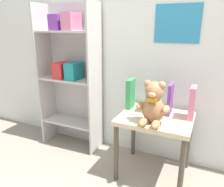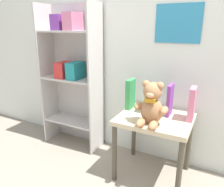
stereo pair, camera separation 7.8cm
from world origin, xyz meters
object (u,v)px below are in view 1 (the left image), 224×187
(book_standing_green, at_px, (130,94))
(book_standing_pink, at_px, (192,103))
(book_standing_blue, at_px, (149,98))
(book_standing_purple, at_px, (170,99))
(display_table, at_px, (155,126))
(bookshelf_side, at_px, (71,71))
(teddy_bear, at_px, (153,104))

(book_standing_green, xyz_separation_m, book_standing_pink, (0.51, -0.01, -0.00))
(book_standing_blue, xyz_separation_m, book_standing_pink, (0.34, -0.00, 0.01))
(book_standing_green, distance_m, book_standing_blue, 0.17)
(book_standing_green, height_order, book_standing_purple, book_standing_green)
(display_table, xyz_separation_m, book_standing_purple, (0.08, 0.10, 0.21))
(book_standing_blue, bearing_deg, bookshelf_side, 172.58)
(book_standing_green, bearing_deg, book_standing_blue, -1.91)
(display_table, height_order, teddy_bear, teddy_bear)
(display_table, height_order, book_standing_green, book_standing_green)
(book_standing_purple, distance_m, book_standing_pink, 0.17)
(teddy_bear, bearing_deg, bookshelf_side, 162.30)
(teddy_bear, relative_size, book_standing_blue, 1.38)
(book_standing_pink, bearing_deg, book_standing_green, 177.11)
(display_table, height_order, book_standing_blue, book_standing_blue)
(bookshelf_side, bearing_deg, book_standing_blue, -5.38)
(teddy_bear, relative_size, book_standing_purple, 1.26)
(bookshelf_side, xyz_separation_m, book_standing_purple, (1.00, -0.07, -0.13))
(teddy_bear, bearing_deg, book_standing_purple, 70.34)
(book_standing_green, distance_m, book_standing_purple, 0.34)
(book_standing_green, height_order, book_standing_blue, book_standing_green)
(book_standing_pink, bearing_deg, teddy_bear, -141.45)
(book_standing_blue, relative_size, book_standing_purple, 0.91)
(bookshelf_side, xyz_separation_m, book_standing_pink, (1.17, -0.08, -0.13))
(display_table, xyz_separation_m, book_standing_pink, (0.25, 0.08, 0.21))
(teddy_bear, height_order, book_standing_green, teddy_bear)
(book_standing_purple, bearing_deg, teddy_bear, -110.15)
(book_standing_purple, height_order, book_standing_pink, same)
(display_table, bearing_deg, book_standing_purple, 49.45)
(bookshelf_side, distance_m, teddy_bear, 0.97)
(teddy_bear, bearing_deg, display_table, 91.49)
(teddy_bear, bearing_deg, book_standing_pink, 40.23)
(display_table, distance_m, teddy_bear, 0.26)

